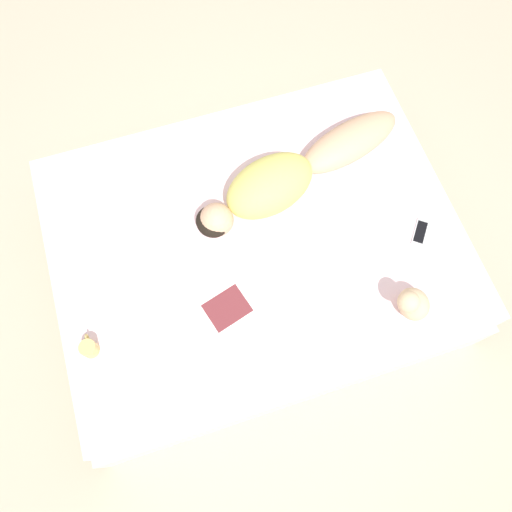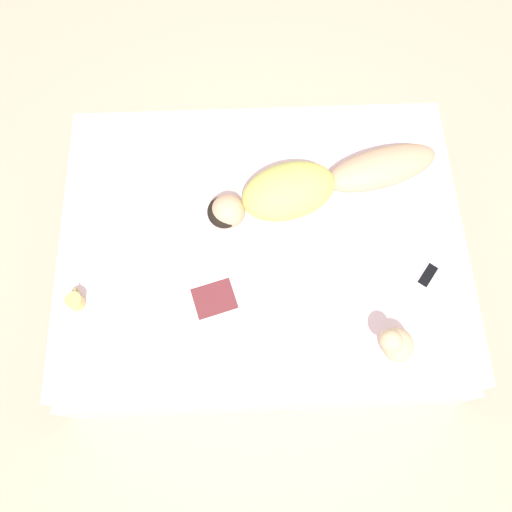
{
  "view_description": "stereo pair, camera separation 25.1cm",
  "coord_description": "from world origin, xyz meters",
  "views": [
    {
      "loc": [
        -1.01,
        0.32,
        2.93
      ],
      "look_at": [
        -0.13,
        0.04,
        0.59
      ],
      "focal_mm": 35.0,
      "sensor_mm": 36.0,
      "label": 1
    },
    {
      "loc": [
        -1.05,
        0.07,
        2.93
      ],
      "look_at": [
        -0.13,
        0.04,
        0.59
      ],
      "focal_mm": 35.0,
      "sensor_mm": 36.0,
      "label": 2
    }
  ],
  "objects": [
    {
      "name": "person",
      "position": [
        0.23,
        -0.27,
        0.64
      ],
      "size": [
        0.55,
        1.28,
        0.24
      ],
      "rotation": [
        0.0,
        0.0,
        0.28
      ],
      "color": "tan",
      "rests_on": "bed"
    },
    {
      "name": "cell_phone",
      "position": [
        -0.25,
        -0.83,
        0.54
      ],
      "size": [
        0.16,
        0.14,
        0.01
      ],
      "rotation": [
        0.0,
        0.0,
        0.91
      ],
      "color": "silver",
      "rests_on": "bed"
    },
    {
      "name": "bed",
      "position": [
        0.0,
        0.0,
        0.27
      ],
      "size": [
        1.68,
        2.18,
        0.54
      ],
      "color": "beige",
      "rests_on": "ground_plane"
    },
    {
      "name": "ground_plane",
      "position": [
        0.0,
        0.0,
        0.0
      ],
      "size": [
        12.0,
        12.0,
        0.0
      ],
      "primitive_type": "plane",
      "color": "#B7A88E"
    },
    {
      "name": "coffee_mug",
      "position": [
        -0.33,
        0.93,
        0.58
      ],
      "size": [
        0.11,
        0.08,
        0.08
      ],
      "color": "tan",
      "rests_on": "bed"
    },
    {
      "name": "open_magazine",
      "position": [
        -0.45,
        0.22,
        0.54
      ],
      "size": [
        0.57,
        0.42,
        0.01
      ],
      "rotation": [
        0.0,
        0.0,
        0.28
      ],
      "color": "white",
      "rests_on": "bed"
    },
    {
      "name": "plush_toy",
      "position": [
        -0.61,
        -0.59,
        0.64
      ],
      "size": [
        0.16,
        0.18,
        0.22
      ],
      "color": "#D1B289",
      "rests_on": "bed"
    }
  ]
}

